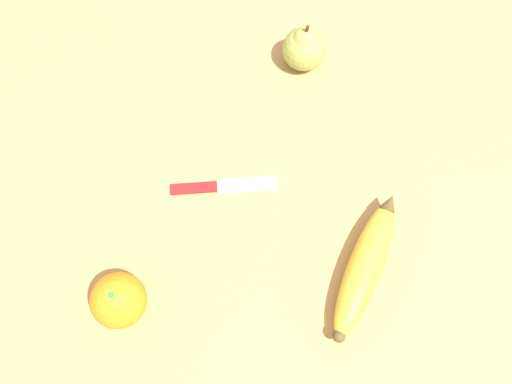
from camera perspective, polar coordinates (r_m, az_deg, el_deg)
ground_plane at (r=0.70m, az=4.28°, el=-5.51°), size 3.00×3.00×0.00m
banana at (r=0.68m, az=12.42°, el=-8.17°), size 0.21×0.11×0.04m
orange at (r=0.67m, az=-15.43°, el=-11.83°), size 0.07×0.07×0.07m
pear at (r=0.81m, az=5.58°, el=16.14°), size 0.07×0.07×0.09m
paring_knife at (r=0.73m, az=-4.17°, el=0.69°), size 0.13×0.12×0.01m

